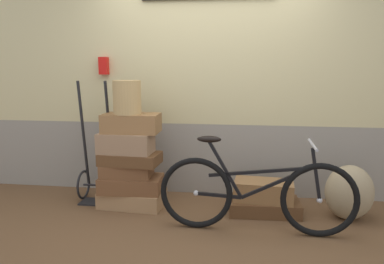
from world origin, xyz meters
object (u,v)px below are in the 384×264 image
at_px(suitcase_1, 131,184).
at_px(suitcase_4, 126,143).
at_px(suitcase_2, 127,170).
at_px(luggage_trolley, 98,174).
at_px(suitcase_3, 130,158).
at_px(bicycle, 255,194).
at_px(suitcase_7, 263,191).
at_px(wicker_basket, 127,97).
at_px(suitcase_0, 132,198).
at_px(suitcase_5, 131,123).
at_px(burlap_sack, 349,192).
at_px(suitcase_6, 264,206).

relative_size(suitcase_1, suitcase_4, 1.17).
distance_m(suitcase_2, luggage_trolley, 0.43).
xyz_separation_m(suitcase_3, bicycle, (1.30, -0.45, -0.17)).
distance_m(suitcase_7, wicker_basket, 1.70).
distance_m(suitcase_0, wicker_basket, 1.10).
height_order(suitcase_7, wicker_basket, wicker_basket).
xyz_separation_m(suitcase_5, wicker_basket, (-0.03, -0.03, 0.27)).
bearing_deg(suitcase_0, suitcase_5, 84.89).
bearing_deg(suitcase_4, suitcase_1, 6.88).
relative_size(suitcase_0, bicycle, 0.38).
bearing_deg(suitcase_2, burlap_sack, -2.26).
bearing_deg(suitcase_1, suitcase_3, -145.03).
distance_m(suitcase_0, suitcase_5, 0.82).
bearing_deg(wicker_basket, suitcase_1, -41.88).
relative_size(suitcase_1, suitcase_7, 1.11).
height_order(suitcase_6, wicker_basket, wicker_basket).
height_order(luggage_trolley, burlap_sack, luggage_trolley).
distance_m(suitcase_1, suitcase_7, 1.40).
distance_m(suitcase_1, suitcase_5, 0.65).
bearing_deg(suitcase_6, luggage_trolley, 173.89).
xyz_separation_m(suitcase_2, burlap_sack, (2.27, -0.02, -0.13)).
bearing_deg(suitcase_5, suitcase_6, -2.34).
bearing_deg(bicycle, wicker_basket, 160.32).
bearing_deg(suitcase_1, suitcase_4, -178.60).
xyz_separation_m(suitcase_3, burlap_sack, (2.23, -0.02, -0.26)).
height_order(suitcase_0, suitcase_5, suitcase_5).
bearing_deg(luggage_trolley, suitcase_1, -18.51).
relative_size(suitcase_4, suitcase_7, 0.95).
distance_m(suitcase_0, suitcase_1, 0.17).
xyz_separation_m(suitcase_6, wicker_basket, (-1.43, 0.01, 1.11)).
height_order(suitcase_4, suitcase_5, suitcase_5).
xyz_separation_m(suitcase_1, suitcase_5, (0.01, 0.05, 0.65)).
relative_size(suitcase_3, suitcase_5, 1.05).
bearing_deg(luggage_trolley, suitcase_2, -20.93).
distance_m(suitcase_1, suitcase_4, 0.45).
bearing_deg(suitcase_2, wicker_basket, 54.17).
bearing_deg(luggage_trolley, suitcase_7, -4.38).
relative_size(suitcase_0, wicker_basket, 1.93).
distance_m(suitcase_4, suitcase_6, 1.59).
distance_m(luggage_trolley, bicycle, 1.83).
relative_size(suitcase_7, luggage_trolley, 0.44).
bearing_deg(suitcase_5, suitcase_3, -99.60).
bearing_deg(suitcase_5, luggage_trolley, 166.65).
distance_m(suitcase_1, bicycle, 1.38).
height_order(suitcase_4, luggage_trolley, luggage_trolley).
distance_m(suitcase_4, suitcase_7, 1.52).
bearing_deg(suitcase_4, wicker_basket, 53.23).
relative_size(suitcase_4, suitcase_6, 0.78).
relative_size(suitcase_1, burlap_sack, 1.20).
distance_m(suitcase_4, wicker_basket, 0.48).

